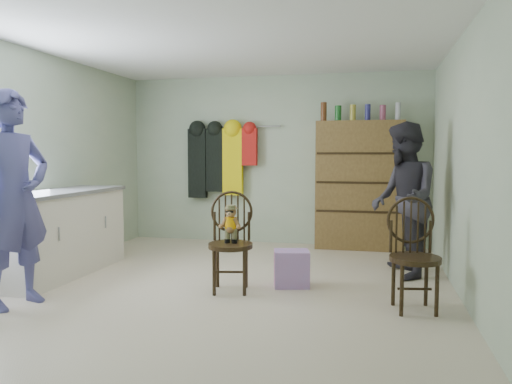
% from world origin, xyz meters
% --- Properties ---
extents(ground_plane, '(5.00, 5.00, 0.00)m').
position_xyz_m(ground_plane, '(0.00, 0.00, 0.00)').
color(ground_plane, beige).
rests_on(ground_plane, ground).
extents(room_walls, '(5.00, 5.00, 5.00)m').
position_xyz_m(room_walls, '(0.00, 0.53, 1.58)').
color(room_walls, '#B4C3A3').
rests_on(room_walls, ground).
extents(counter, '(0.64, 1.86, 0.94)m').
position_xyz_m(counter, '(-1.95, 0.00, 0.47)').
color(counter, silver).
rests_on(counter, ground).
extents(chair_front, '(0.51, 0.51, 0.98)m').
position_xyz_m(chair_front, '(0.08, -0.17, 0.56)').
color(chair_front, black).
rests_on(chair_front, ground).
extents(chair_far, '(0.51, 0.51, 0.97)m').
position_xyz_m(chair_far, '(1.79, -0.39, 0.52)').
color(chair_far, black).
rests_on(chair_far, ground).
extents(striped_bag, '(0.40, 0.35, 0.37)m').
position_xyz_m(striped_bag, '(0.65, 0.10, 0.18)').
color(striped_bag, pink).
rests_on(striped_bag, ground).
extents(person_left, '(0.62, 0.79, 1.91)m').
position_xyz_m(person_left, '(-1.64, -1.09, 0.96)').
color(person_left, '#484884').
rests_on(person_left, ground).
extents(person_right, '(0.76, 0.91, 1.70)m').
position_xyz_m(person_right, '(1.76, 0.78, 0.85)').
color(person_right, '#2D2B33').
rests_on(person_right, ground).
extents(dresser, '(1.20, 0.39, 2.06)m').
position_xyz_m(dresser, '(1.25, 2.30, 0.91)').
color(dresser, brown).
rests_on(dresser, ground).
extents(coat_rack, '(1.42, 0.12, 1.09)m').
position_xyz_m(coat_rack, '(-0.83, 2.38, 1.25)').
color(coat_rack, '#99999E').
rests_on(coat_rack, ground).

